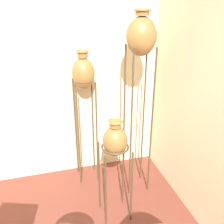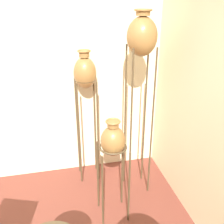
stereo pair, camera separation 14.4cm
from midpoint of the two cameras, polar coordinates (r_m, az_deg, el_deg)
wall_back at (r=3.30m, az=-18.40°, el=7.02°), size 7.48×0.06×2.70m
vase_stand_tall at (r=2.76m, az=8.03°, el=14.78°), size 0.31×0.31×2.13m
vase_stand_medium at (r=3.06m, az=-4.52°, el=7.62°), size 0.26×0.26×1.69m
vase_stand_short at (r=2.61m, az=1.81°, el=-6.81°), size 0.30×0.30×1.15m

